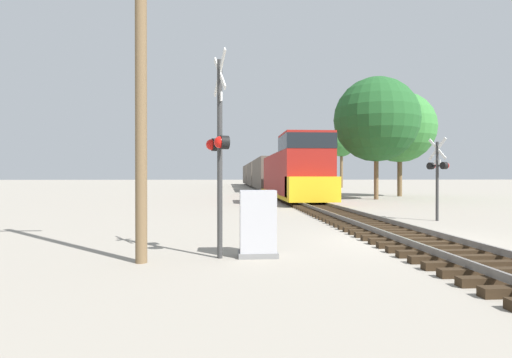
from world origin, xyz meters
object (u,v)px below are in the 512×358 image
at_px(tree_mid_background, 400,127).
at_px(crossing_signal_far, 438,170).
at_px(relay_cabinet, 258,224).
at_px(tree_far_right, 376,120).
at_px(tree_deep_background, 341,144).
at_px(utility_pole, 141,56).
at_px(crossing_signal_near, 219,146).
at_px(freight_train, 263,174).

bearing_deg(tree_mid_background, crossing_signal_far, -109.93).
xyz_separation_m(relay_cabinet, tree_far_right, (11.21, 21.92, 5.63)).
bearing_deg(tree_deep_background, crossing_signal_far, -101.65).
height_order(crossing_signal_far, tree_mid_background, tree_mid_background).
height_order(crossing_signal_far, utility_pole, utility_pole).
distance_m(crossing_signal_far, tree_mid_background, 21.40).
bearing_deg(relay_cabinet, crossing_signal_near, -173.91).
distance_m(crossing_signal_far, tree_far_right, 15.96).
xyz_separation_m(crossing_signal_far, tree_deep_background, (9.81, 47.59, 5.00)).
xyz_separation_m(tree_far_right, tree_mid_background, (4.01, 4.66, -0.02)).
height_order(freight_train, crossing_signal_far, freight_train).
relative_size(crossing_signal_far, utility_pole, 0.41).
bearing_deg(crossing_signal_near, crossing_signal_far, 110.85).
distance_m(relay_cabinet, utility_pole, 4.50).
xyz_separation_m(crossing_signal_far, tree_mid_background, (7.15, 19.72, 4.27)).
relative_size(utility_pole, tree_far_right, 0.87).
relative_size(crossing_signal_near, crossing_signal_far, 1.35).
bearing_deg(crossing_signal_far, utility_pole, 106.58).
xyz_separation_m(crossing_signal_near, utility_pole, (-1.65, -0.36, 1.89)).
relative_size(relay_cabinet, tree_mid_background, 0.16).
xyz_separation_m(crossing_signal_far, relay_cabinet, (-8.07, -6.87, -1.34)).
relative_size(freight_train, crossing_signal_near, 14.96).
bearing_deg(crossing_signal_near, relay_cabinet, 79.10).
distance_m(crossing_signal_near, relay_cabinet, 2.00).
bearing_deg(utility_pole, relay_cabinet, 10.21).
xyz_separation_m(tree_far_right, tree_deep_background, (6.67, 32.53, 0.71)).
relative_size(relay_cabinet, tree_deep_background, 0.17).
height_order(relay_cabinet, tree_mid_background, tree_mid_background).
relative_size(freight_train, relay_cabinet, 45.40).
height_order(tree_far_right, tree_mid_background, tree_far_right).
bearing_deg(tree_far_right, relay_cabinet, -117.08).
height_order(crossing_signal_far, tree_far_right, tree_far_right).
height_order(crossing_signal_near, tree_far_right, tree_far_right).
bearing_deg(freight_train, relay_cabinet, -95.27).
bearing_deg(tree_deep_background, freight_train, -155.71).
distance_m(utility_pole, tree_far_right, 26.34).
bearing_deg(freight_train, crossing_signal_near, -96.31).
bearing_deg(crossing_signal_near, utility_pole, -94.59).
bearing_deg(tree_far_right, tree_mid_background, 49.30).
height_order(crossing_signal_near, tree_deep_background, tree_deep_background).
height_order(freight_train, crossing_signal_near, freight_train).
relative_size(crossing_signal_far, tree_far_right, 0.35).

